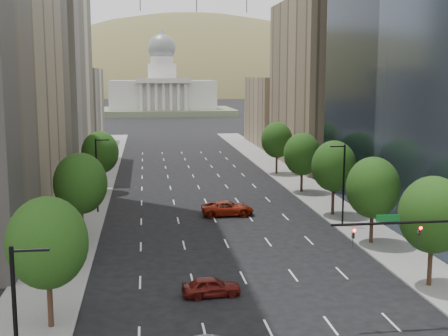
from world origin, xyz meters
name	(u,v)px	position (x,y,z in m)	size (l,w,h in m)	color
sidewalk_left	(76,223)	(-15.50, 60.00, 0.07)	(6.00, 200.00, 0.15)	slate
sidewalk_right	(345,215)	(15.50, 60.00, 0.07)	(6.00, 200.00, 0.15)	slate
midrise_cream_left	(45,69)	(-25.00, 103.00, 17.50)	(14.00, 30.00, 35.00)	beige
filler_left	(70,108)	(-25.00, 136.00, 9.00)	(14.00, 26.00, 18.00)	beige
parking_tan_right	(324,83)	(25.00, 100.00, 15.00)	(14.00, 30.00, 30.00)	#8C7759
filler_right	(282,111)	(25.00, 133.00, 8.00)	(14.00, 26.00, 16.00)	#8C7759
tree_right_1	(433,215)	(14.00, 36.00, 5.75)	(5.20, 5.20, 8.75)	#382316
tree_right_2	(373,188)	(14.00, 48.00, 5.60)	(5.20, 5.20, 8.61)	#382316
tree_right_3	(334,166)	(14.00, 60.00, 5.89)	(5.20, 5.20, 8.89)	#382316
tree_right_4	(302,154)	(14.00, 74.00, 5.46)	(5.20, 5.20, 8.46)	#382316
tree_right_5	(277,140)	(14.00, 90.00, 5.75)	(5.20, 5.20, 8.75)	#382316
tree_left_0	(47,243)	(-14.00, 32.00, 5.75)	(5.20, 5.20, 8.75)	#382316
tree_left_1	(80,184)	(-14.00, 52.00, 5.96)	(5.20, 5.20, 8.97)	#382316
tree_left_2	(100,152)	(-14.00, 78.00, 5.68)	(5.20, 5.20, 8.68)	#382316
streetlight_rn	(343,183)	(13.44, 55.00, 4.84)	(1.70, 0.20, 9.00)	black
streetlight_ln	(97,173)	(-13.44, 65.00, 4.84)	(1.70, 0.20, 9.00)	black
traffic_signal	(426,246)	(10.53, 30.00, 5.17)	(9.12, 0.40, 7.38)	black
capitol	(163,94)	(0.00, 249.71, 8.58)	(60.00, 40.00, 35.20)	#596647
foothills	(187,129)	(34.67, 599.39, -37.78)	(720.00, 413.00, 263.00)	brown
car_maroon	(211,287)	(-3.03, 36.28, 0.75)	(1.76, 4.38, 1.49)	#54120E
car_red_far	(227,208)	(1.75, 61.74, 0.85)	(2.84, 6.15, 1.71)	maroon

